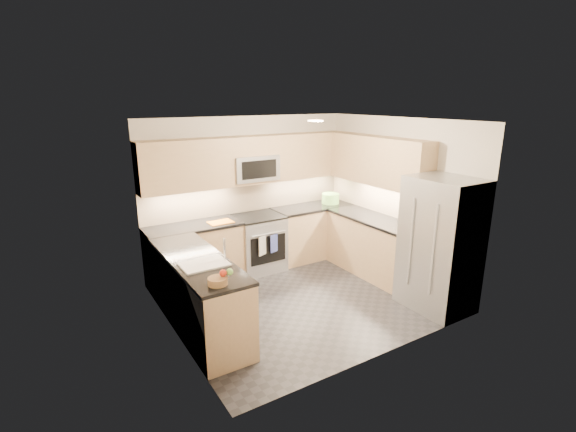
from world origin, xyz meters
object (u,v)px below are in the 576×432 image
object	(u,v)px
gas_range	(259,243)
microwave	(253,168)
refrigerator	(440,245)
utensil_bowl	(330,198)
cutting_board	(221,222)
fruit_basket	(218,281)

from	to	relation	value
gas_range	microwave	size ratio (longest dim) A/B	1.20
refrigerator	utensil_bowl	world-z (taller)	refrigerator
cutting_board	refrigerator	bearing A→B (deg)	-47.88
utensil_bowl	cutting_board	xyz separation A→B (m)	(-2.16, -0.08, -0.08)
microwave	fruit_basket	bearing A→B (deg)	-125.30
microwave	cutting_board	size ratio (longest dim) A/B	2.10
utensil_bowl	fruit_basket	bearing A→B (deg)	-145.48
refrigerator	utensil_bowl	xyz separation A→B (m)	(0.03, 2.43, 0.13)
microwave	cutting_board	world-z (taller)	microwave
microwave	utensil_bowl	xyz separation A→B (m)	(1.48, -0.12, -0.67)
microwave	fruit_basket	world-z (taller)	microwave
refrigerator	fruit_basket	distance (m)	3.04
gas_range	refrigerator	bearing A→B (deg)	-59.12
utensil_bowl	microwave	bearing A→B (deg)	175.36
fruit_basket	cutting_board	bearing A→B (deg)	66.26
microwave	refrigerator	bearing A→B (deg)	-60.38
refrigerator	cutting_board	xyz separation A→B (m)	(-2.13, 2.35, 0.05)
microwave	fruit_basket	size ratio (longest dim) A/B	3.72
gas_range	fruit_basket	world-z (taller)	fruit_basket
utensil_bowl	refrigerator	bearing A→B (deg)	-90.64
gas_range	refrigerator	size ratio (longest dim) A/B	0.51
cutting_board	fruit_basket	distance (m)	2.21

